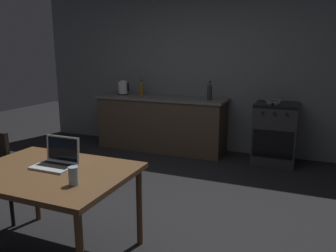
% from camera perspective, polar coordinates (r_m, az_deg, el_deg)
% --- Properties ---
extents(ground_plane, '(12.00, 12.00, 0.00)m').
position_cam_1_polar(ground_plane, '(3.53, -8.93, -14.71)').
color(ground_plane, black).
extents(back_wall, '(6.40, 0.10, 2.84)m').
position_cam_1_polar(back_wall, '(5.52, 8.22, 10.48)').
color(back_wall, slate).
rests_on(back_wall, ground_plane).
extents(kitchen_counter, '(2.16, 0.64, 0.88)m').
position_cam_1_polar(kitchen_counter, '(5.57, -1.12, 0.50)').
color(kitchen_counter, '#4C3D2D').
rests_on(kitchen_counter, ground_plane).
extents(stove_oven, '(0.60, 0.62, 0.88)m').
position_cam_1_polar(stove_oven, '(5.14, 17.76, -1.19)').
color(stove_oven, '#2D2D30').
rests_on(stove_oven, ground_plane).
extents(dining_table, '(1.24, 0.92, 0.72)m').
position_cam_1_polar(dining_table, '(2.77, -19.40, -8.44)').
color(dining_table, brown).
rests_on(dining_table, ground_plane).
extents(laptop, '(0.32, 0.24, 0.23)m').
position_cam_1_polar(laptop, '(2.81, -18.41, -5.63)').
color(laptop, silver).
rests_on(laptop, dining_table).
extents(electric_kettle, '(0.19, 0.17, 0.24)m').
position_cam_1_polar(electric_kettle, '(5.81, -7.64, 6.44)').
color(electric_kettle, black).
rests_on(electric_kettle, kitchen_counter).
extents(bottle, '(0.07, 0.07, 0.29)m').
position_cam_1_polar(bottle, '(5.16, 7.11, 5.91)').
color(bottle, '#2D2D33').
rests_on(bottle, kitchen_counter).
extents(frying_pan, '(0.22, 0.39, 0.05)m').
position_cam_1_polar(frying_pan, '(5.03, 17.50, 3.97)').
color(frying_pan, gray).
rests_on(frying_pan, stove_oven).
extents(drinking_glass, '(0.07, 0.07, 0.13)m').
position_cam_1_polar(drinking_glass, '(2.39, -15.81, -8.19)').
color(drinking_glass, '#99B7C6').
rests_on(drinking_glass, dining_table).
extents(bottle_b, '(0.07, 0.07, 0.26)m').
position_cam_1_polar(bottle_b, '(5.73, -4.55, 6.50)').
color(bottle_b, '#8C601E').
rests_on(bottle_b, kitchen_counter).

